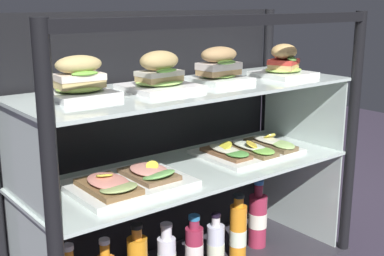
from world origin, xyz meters
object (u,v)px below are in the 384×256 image
plated_roll_sandwich_far_right (284,65)px  juice_bottle_front_second (238,231)px  juice_bottle_front_fourth (194,251)px  open_sandwich_tray_far_right (250,149)px  juice_bottle_back_left (258,219)px  plated_roll_sandwich_far_left (159,75)px  open_sandwich_tray_center (129,181)px  plated_roll_sandwich_left_of_center (219,68)px  juice_bottle_back_center (216,245)px  plated_roll_sandwich_near_right_corner (80,81)px

plated_roll_sandwich_far_right → juice_bottle_front_second: 0.61m
juice_bottle_front_fourth → plated_roll_sandwich_far_right: bearing=-1.7°
open_sandwich_tray_far_right → juice_bottle_back_left: open_sandwich_tray_far_right is taller
plated_roll_sandwich_far_left → open_sandwich_tray_center: plated_roll_sandwich_far_left is taller
plated_roll_sandwich_left_of_center → juice_bottle_back_center: size_ratio=0.90×
plated_roll_sandwich_far_left → plated_roll_sandwich_far_right: 0.49m
juice_bottle_front_fourth → juice_bottle_front_second: bearing=2.9°
open_sandwich_tray_far_right → plated_roll_sandwich_far_right: bearing=-12.9°
juice_bottle_front_second → juice_bottle_back_center: bearing=174.7°
plated_roll_sandwich_near_right_corner → plated_roll_sandwich_far_left: bearing=-6.8°
juice_bottle_back_center → juice_bottle_back_left: (0.22, 0.01, 0.03)m
juice_bottle_front_fourth → juice_bottle_front_second: juice_bottle_front_second is taller
juice_bottle_front_fourth → plated_roll_sandwich_left_of_center: bearing=14.2°
open_sandwich_tray_center → open_sandwich_tray_far_right: bearing=2.4°
plated_roll_sandwich_left_of_center → plated_roll_sandwich_far_left: bearing=178.7°
juice_bottle_back_center → juice_bottle_back_left: 0.22m
plated_roll_sandwich_far_left → juice_bottle_back_center: plated_roll_sandwich_far_left is taller
plated_roll_sandwich_near_right_corner → plated_roll_sandwich_far_left: 0.25m
open_sandwich_tray_center → juice_bottle_back_center: size_ratio=1.78×
juice_bottle_back_left → open_sandwich_tray_center: bearing=-176.4°
open_sandwich_tray_center → plated_roll_sandwich_far_left: bearing=16.6°
plated_roll_sandwich_far_right → open_sandwich_tray_center: plated_roll_sandwich_far_right is taller
open_sandwich_tray_center → juice_bottle_front_second: bearing=2.0°
plated_roll_sandwich_far_left → juice_bottle_front_fourth: 0.60m
juice_bottle_back_center → juice_bottle_front_second: 0.10m
juice_bottle_back_center → juice_bottle_back_left: juice_bottle_back_left is taller
open_sandwich_tray_far_right → juice_bottle_front_second: bearing=-174.1°
plated_roll_sandwich_left_of_center → juice_bottle_front_fourth: plated_roll_sandwich_left_of_center is taller
plated_roll_sandwich_near_right_corner → plated_roll_sandwich_left_of_center: bearing=-4.1°
plated_roll_sandwich_left_of_center → open_sandwich_tray_center: size_ratio=0.50×
plated_roll_sandwich_far_left → juice_bottle_back_left: size_ratio=0.77×
open_sandwich_tray_far_right → juice_bottle_back_center: size_ratio=1.78×
open_sandwich_tray_far_right → juice_bottle_back_center: 0.35m
plated_roll_sandwich_left_of_center → juice_bottle_back_left: (0.20, -0.00, -0.58)m
plated_roll_sandwich_far_right → open_sandwich_tray_far_right: (-0.12, 0.03, -0.29)m
plated_roll_sandwich_far_left → juice_bottle_back_center: (0.21, -0.02, -0.61)m
plated_roll_sandwich_left_of_center → juice_bottle_front_fourth: bearing=-165.8°
plated_roll_sandwich_left_of_center → juice_bottle_back_left: bearing=-0.3°
plated_roll_sandwich_left_of_center → plated_roll_sandwich_far_right: bearing=-9.5°
juice_bottle_front_fourth → juice_bottle_front_second: (0.21, 0.01, 0.00)m
juice_bottle_front_fourth → juice_bottle_back_left: (0.33, 0.03, 0.01)m
juice_bottle_front_fourth → juice_bottle_back_left: size_ratio=0.86×
juice_bottle_back_left → plated_roll_sandwich_left_of_center: bearing=179.7°
plated_roll_sandwich_far_left → plated_roll_sandwich_far_right: size_ratio=1.12×
plated_roll_sandwich_left_of_center → open_sandwich_tray_center: 0.48m
plated_roll_sandwich_left_of_center → juice_bottle_front_fourth: size_ratio=0.77×
open_sandwich_tray_center → juice_bottle_front_fourth: size_ratio=1.52×
plated_roll_sandwich_far_right → juice_bottle_front_second: plated_roll_sandwich_far_right is taller
plated_roll_sandwich_far_left → juice_bottle_front_second: 0.66m
open_sandwich_tray_center → open_sandwich_tray_far_right: open_sandwich_tray_center is taller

